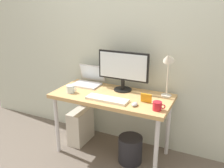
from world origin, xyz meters
name	(u,v)px	position (x,y,z in m)	size (l,w,h in m)	color
ground_plane	(112,152)	(0.00, 0.00, 0.00)	(6.00, 6.00, 0.00)	#665B51
back_wall	(126,36)	(0.00, 0.36, 1.30)	(4.40, 0.04, 2.60)	silver
desk	(112,101)	(0.00, 0.00, 0.65)	(1.28, 0.61, 0.73)	tan
monitor	(123,68)	(0.05, 0.17, 0.98)	(0.58, 0.20, 0.44)	black
laptop	(89,80)	(-0.40, 0.19, 0.78)	(0.32, 0.29, 0.22)	silver
desk_lamp	(168,65)	(0.54, 0.17, 1.07)	(0.11, 0.16, 0.49)	silver
keyboard	(107,99)	(0.02, -0.16, 0.74)	(0.44, 0.14, 0.02)	silver
mouse	(135,104)	(0.32, -0.17, 0.74)	(0.06, 0.09, 0.03)	#B2B2B7
coffee_mug	(157,106)	(0.54, -0.17, 0.77)	(0.12, 0.08, 0.08)	red
glass_cup	(71,89)	(-0.44, -0.14, 0.77)	(0.12, 0.09, 0.08)	silver
photo_frame	(146,98)	(0.40, -0.05, 0.77)	(0.11, 0.02, 0.09)	orange
computer_tower	(81,126)	(-0.46, 0.06, 0.21)	(0.18, 0.36, 0.42)	silver
wastebasket	(130,149)	(0.25, -0.07, 0.15)	(0.26, 0.26, 0.30)	#232328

